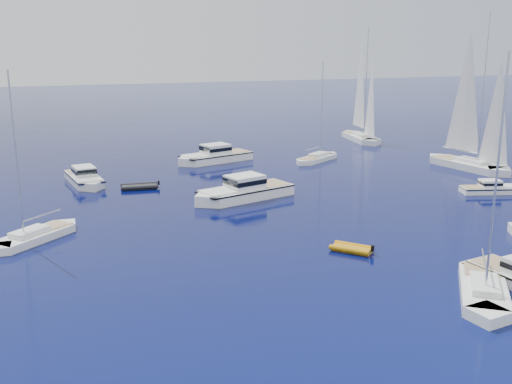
# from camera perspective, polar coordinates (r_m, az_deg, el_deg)

# --- Properties ---
(ground) EXTENTS (400.00, 400.00, 0.00)m
(ground) POSITION_cam_1_polar(r_m,az_deg,el_deg) (36.58, 18.25, -11.74)
(ground) COLOR navy
(ground) RESTS_ON ground
(motor_cruiser_centre) EXTENTS (12.25, 6.82, 3.07)m
(motor_cruiser_centre) POSITION_cam_1_polar(r_m,az_deg,el_deg) (60.90, -1.25, -0.64)
(motor_cruiser_centre) COLOR white
(motor_cruiser_centre) RESTS_ON ground
(motor_cruiser_far_r) EXTENTS (7.12, 3.86, 1.79)m
(motor_cruiser_far_r) POSITION_cam_1_polar(r_m,az_deg,el_deg) (67.85, 21.23, -0.07)
(motor_cruiser_far_r) COLOR white
(motor_cruiser_far_r) RESTS_ON ground
(motor_cruiser_distant) EXTENTS (11.81, 6.59, 2.96)m
(motor_cruiser_distant) POSITION_cam_1_polar(r_m,az_deg,el_deg) (79.63, -3.96, 2.86)
(motor_cruiser_distant) COLOR white
(motor_cruiser_distant) RESTS_ON ground
(motor_cruiser_horizon) EXTENTS (4.28, 9.79, 2.49)m
(motor_cruiser_horizon) POSITION_cam_1_polar(r_m,az_deg,el_deg) (69.89, -15.80, 0.76)
(motor_cruiser_horizon) COLOR silver
(motor_cruiser_horizon) RESTS_ON ground
(sailboat_fore) EXTENTS (8.44, 10.17, 15.54)m
(sailboat_fore) POSITION_cam_1_polar(r_m,az_deg,el_deg) (40.98, 20.61, -9.08)
(sailboat_fore) COLOR white
(sailboat_fore) RESTS_ON ground
(sailboat_mid_l) EXTENTS (8.67, 8.23, 13.96)m
(sailboat_mid_l) POSITION_cam_1_polar(r_m,az_deg,el_deg) (51.53, -20.18, -4.30)
(sailboat_mid_l) COLOR white
(sailboat_mid_l) RESTS_ON ground
(sailboat_centre) EXTENTS (8.94, 6.96, 13.40)m
(sailboat_centre) POSITION_cam_1_polar(r_m,az_deg,el_deg) (80.60, 5.76, 2.96)
(sailboat_centre) COLOR white
(sailboat_centre) RESTS_ON ground
(sailboat_sails_r) EXTENTS (5.79, 13.66, 19.48)m
(sailboat_sails_r) POSITION_cam_1_polar(r_m,az_deg,el_deg) (79.88, 19.30, 2.12)
(sailboat_sails_r) COLOR white
(sailboat_sails_r) RESTS_ON ground
(sailboat_sails_far) EXTENTS (4.76, 12.72, 18.24)m
(sailboat_sails_far) POSITION_cam_1_polar(r_m,az_deg,el_deg) (98.10, 9.83, 4.82)
(sailboat_sails_far) COLOR white
(sailboat_sails_far) RESTS_ON ground
(tender_yellow) EXTENTS (3.53, 3.65, 0.95)m
(tender_yellow) POSITION_cam_1_polar(r_m,az_deg,el_deg) (46.51, 8.99, -5.55)
(tender_yellow) COLOR #CA870B
(tender_yellow) RESTS_ON ground
(tender_grey_far) EXTENTS (4.32, 2.60, 0.95)m
(tender_grey_far) POSITION_cam_1_polar(r_m,az_deg,el_deg) (66.31, -10.93, 0.33)
(tender_grey_far) COLOR black
(tender_grey_far) RESTS_ON ground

